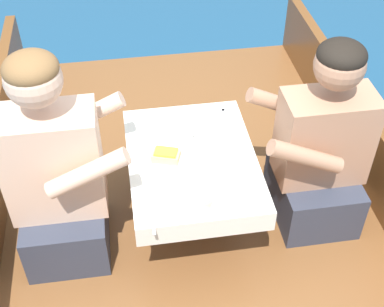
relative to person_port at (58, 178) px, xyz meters
The scene contains 18 objects.
ground_plane 0.98m from the person_port, ahead, with size 60.00×60.00×0.00m, color navy.
boat_deck 0.84m from the person_port, ahead, with size 1.93×3.23×0.36m, color brown.
cockpit_table 0.59m from the person_port, ahead, with size 0.57×0.76×0.41m.
person_port is the anchor object (origin of this frame).
person_starboard 1.17m from the person_port, ahead, with size 0.52×0.44×0.96m.
plate_sandwich 0.47m from the person_port, ahead, with size 0.19×0.19×0.01m.
plate_bread 0.69m from the person_port, ahead, with size 0.18×0.18×0.01m.
sandwich 0.47m from the person_port, ahead, with size 0.14×0.11×0.05m.
bowl_port_near 0.65m from the person_port, 29.54° to the left, with size 0.13×0.13×0.04m.
bowl_starboard_near 0.73m from the person_port, 10.62° to the left, with size 0.12×0.12×0.04m.
bowl_center_far 0.49m from the person_port, 14.71° to the right, with size 0.12×0.12×0.04m.
bowl_port_far 0.63m from the person_port, ahead, with size 0.11×0.11×0.04m.
coffee_cup_port 0.50m from the person_port, 27.45° to the left, with size 0.09×0.07×0.06m.
coffee_cup_starboard 0.60m from the person_port, 17.71° to the left, with size 0.10×0.07×0.06m.
tin_can 0.63m from the person_port, 22.42° to the right, with size 0.07×0.07×0.05m.
utensil_spoon_port 0.80m from the person_port, 24.86° to the left, with size 0.16×0.07×0.01m.
utensil_knife_starboard 0.46m from the person_port, 36.62° to the right, with size 0.01×0.17×0.00m.
utensil_fork_starboard 0.82m from the person_port, 22.84° to the left, with size 0.11×0.15×0.00m.
Camera 1 is at (-0.27, -1.65, 2.37)m, focal length 50.00 mm.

